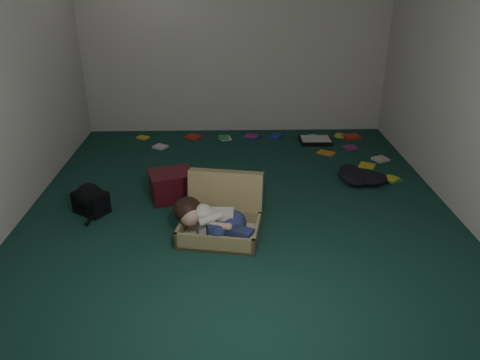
{
  "coord_description": "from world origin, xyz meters",
  "views": [
    {
      "loc": [
        -0.1,
        -3.96,
        2.13
      ],
      "look_at": [
        0.0,
        -0.15,
        0.35
      ],
      "focal_mm": 35.0,
      "sensor_mm": 36.0,
      "label": 1
    }
  ],
  "objects": [
    {
      "name": "book_scatter",
      "position": [
        0.65,
        1.6,
        0.01
      ],
      "size": [
        3.11,
        1.63,
        0.02
      ],
      "color": "yellow",
      "rests_on": "floor"
    },
    {
      "name": "wall_back",
      "position": [
        0.0,
        2.25,
        1.3
      ],
      "size": [
        4.5,
        0.0,
        4.5
      ],
      "primitive_type": "plane",
      "rotation": [
        1.57,
        0.0,
        0.0
      ],
      "color": "silver",
      "rests_on": "ground"
    },
    {
      "name": "wall_front",
      "position": [
        0.0,
        -2.25,
        1.3
      ],
      "size": [
        4.5,
        0.0,
        4.5
      ],
      "primitive_type": "plane",
      "rotation": [
        -1.57,
        0.0,
        0.0
      ],
      "color": "silver",
      "rests_on": "ground"
    },
    {
      "name": "clothing_pile",
      "position": [
        1.28,
        0.56,
        0.06
      ],
      "size": [
        0.44,
        0.38,
        0.12
      ],
      "primitive_type": null,
      "rotation": [
        0.0,
        0.0,
        -0.17
      ],
      "color": "black",
      "rests_on": "floor"
    },
    {
      "name": "suitcase",
      "position": [
        -0.16,
        -0.43,
        0.15
      ],
      "size": [
        0.76,
        0.75,
        0.49
      ],
      "rotation": [
        0.0,
        0.0,
        -0.18
      ],
      "color": "#9D8B56",
      "rests_on": "floor"
    },
    {
      "name": "floor",
      "position": [
        0.0,
        0.0,
        0.0
      ],
      "size": [
        4.5,
        4.5,
        0.0
      ],
      "primitive_type": "plane",
      "color": "#143B30",
      "rests_on": "ground"
    },
    {
      "name": "wall_right",
      "position": [
        2.0,
        0.0,
        1.3
      ],
      "size": [
        0.0,
        4.5,
        4.5
      ],
      "primitive_type": "plane",
      "rotation": [
        1.57,
        0.0,
        -1.57
      ],
      "color": "silver",
      "rests_on": "ground"
    },
    {
      "name": "person",
      "position": [
        -0.24,
        -0.59,
        0.19
      ],
      "size": [
        0.69,
        0.43,
        0.3
      ],
      "rotation": [
        0.0,
        0.0,
        -0.18
      ],
      "color": "silver",
      "rests_on": "suitcase"
    },
    {
      "name": "maroon_bin",
      "position": [
        -0.66,
        0.18,
        0.15
      ],
      "size": [
        0.5,
        0.44,
        0.29
      ],
      "rotation": [
        0.0,
        0.0,
        0.32
      ],
      "color": "#4A0F17",
      "rests_on": "floor"
    },
    {
      "name": "paper_tray",
      "position": [
        1.03,
        1.73,
        0.03
      ],
      "size": [
        0.41,
        0.3,
        0.06
      ],
      "rotation": [
        0.0,
        0.0,
        -0.0
      ],
      "color": "black",
      "rests_on": "floor"
    },
    {
      "name": "backpack",
      "position": [
        -1.38,
        -0.08,
        0.11
      ],
      "size": [
        0.48,
        0.45,
        0.22
      ],
      "primitive_type": null,
      "rotation": [
        0.0,
        0.0,
        -0.58
      ],
      "color": "black",
      "rests_on": "floor"
    },
    {
      "name": "wall_left",
      "position": [
        -2.0,
        0.0,
        1.3
      ],
      "size": [
        0.0,
        4.5,
        4.5
      ],
      "primitive_type": "plane",
      "rotation": [
        1.57,
        0.0,
        1.57
      ],
      "color": "silver",
      "rests_on": "ground"
    }
  ]
}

